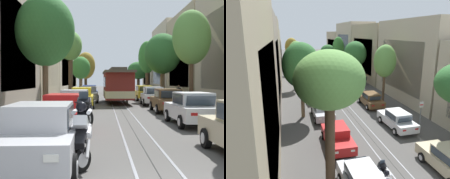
% 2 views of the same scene
% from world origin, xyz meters
% --- Properties ---
extents(ground_plane, '(164.77, 164.77, 0.00)m').
position_xyz_m(ground_plane, '(0.00, 26.36, 0.00)').
color(ground_plane, '#4C4947').
extents(trolley_track_rails, '(1.14, 73.91, 0.01)m').
position_xyz_m(trolley_track_rails, '(0.00, 30.95, 0.00)').
color(trolley_track_rails, gray).
rests_on(trolley_track_rails, ground).
extents(building_facade_left, '(5.95, 65.61, 10.41)m').
position_xyz_m(building_facade_left, '(-9.77, 26.92, 4.76)').
color(building_facade_left, tan).
rests_on(building_facade_left, ground).
extents(building_facade_right, '(5.98, 65.61, 10.47)m').
position_xyz_m(building_facade_right, '(9.72, 32.12, 4.68)').
color(building_facade_right, '#BCAD93').
rests_on(building_facade_right, ground).
extents(parked_car_silver_near_left, '(2.08, 4.40, 1.58)m').
position_xyz_m(parked_car_silver_near_left, '(-2.84, 3.06, 0.80)').
color(parked_car_silver_near_left, '#B7B7BC').
rests_on(parked_car_silver_near_left, ground).
extents(parked_car_red_second_left, '(2.04, 4.38, 1.58)m').
position_xyz_m(parked_car_red_second_left, '(-2.91, 8.56, 0.80)').
color(parked_car_red_second_left, red).
rests_on(parked_car_red_second_left, ground).
extents(parked_car_silver_mid_left, '(2.02, 4.37, 1.58)m').
position_xyz_m(parked_car_silver_mid_left, '(-3.02, 14.40, 0.80)').
color(parked_car_silver_mid_left, '#B7B7BC').
rests_on(parked_car_silver_mid_left, ground).
extents(parked_car_yellow_fourth_left, '(2.09, 4.40, 1.58)m').
position_xyz_m(parked_car_yellow_fourth_left, '(-3.00, 20.44, 0.80)').
color(parked_car_yellow_fourth_left, gold).
rests_on(parked_car_yellow_fourth_left, ground).
extents(parked_car_grey_fifth_left, '(2.02, 4.37, 1.58)m').
position_xyz_m(parked_car_grey_fifth_left, '(-2.75, 26.29, 0.80)').
color(parked_car_grey_fifth_left, slate).
rests_on(parked_car_grey_fifth_left, ground).
extents(parked_car_blue_sixth_left, '(2.10, 4.41, 1.58)m').
position_xyz_m(parked_car_blue_sixth_left, '(-2.92, 32.44, 0.80)').
color(parked_car_blue_sixth_left, '#233D93').
rests_on(parked_car_blue_sixth_left, ground).
extents(parked_car_white_second_right, '(2.08, 4.40, 1.58)m').
position_xyz_m(parked_car_white_second_right, '(2.99, 10.40, 0.80)').
color(parked_car_white_second_right, silver).
rests_on(parked_car_white_second_right, ground).
extents(parked_car_brown_mid_right, '(2.02, 4.37, 1.58)m').
position_xyz_m(parked_car_brown_mid_right, '(3.03, 16.60, 0.80)').
color(parked_car_brown_mid_right, brown).
rests_on(parked_car_brown_mid_right, ground).
extents(parked_car_white_fourth_right, '(2.09, 4.40, 1.58)m').
position_xyz_m(parked_car_white_fourth_right, '(2.97, 22.65, 0.80)').
color(parked_car_white_fourth_right, silver).
rests_on(parked_car_white_fourth_right, ground).
extents(parked_car_yellow_fifth_right, '(2.11, 4.41, 1.58)m').
position_xyz_m(parked_car_yellow_fifth_right, '(3.03, 29.38, 0.80)').
color(parked_car_yellow_fifth_right, gold).
rests_on(parked_car_yellow_fifth_right, ground).
extents(street_tree_kerb_left_second, '(3.65, 3.23, 7.42)m').
position_xyz_m(street_tree_kerb_left_second, '(-4.87, 15.03, 5.20)').
color(street_tree_kerb_left_second, brown).
rests_on(street_tree_kerb_left_second, ground).
extents(street_tree_kerb_left_mid, '(2.30, 2.29, 7.08)m').
position_xyz_m(street_tree_kerb_left_mid, '(-4.59, 27.38, 5.43)').
color(street_tree_kerb_left_mid, '#4C3826').
rests_on(street_tree_kerb_left_mid, ground).
extents(street_tree_kerb_left_fourth, '(2.62, 2.46, 5.39)m').
position_xyz_m(street_tree_kerb_left_fourth, '(-4.43, 39.28, 3.78)').
color(street_tree_kerb_left_fourth, brown).
rests_on(street_tree_kerb_left_fourth, ground).
extents(street_tree_kerb_left_far, '(3.32, 2.87, 7.02)m').
position_xyz_m(street_tree_kerb_left_far, '(-4.42, 51.17, 4.64)').
color(street_tree_kerb_left_far, '#4C3826').
rests_on(street_tree_kerb_left_far, ground).
extents(street_tree_kerb_right_second, '(2.64, 2.13, 6.97)m').
position_xyz_m(street_tree_kerb_right_second, '(4.75, 16.99, 5.06)').
color(street_tree_kerb_right_second, '#4C3826').
rests_on(street_tree_kerb_right_second, ground).
extents(street_tree_kerb_right_mid, '(3.68, 3.83, 6.95)m').
position_xyz_m(street_tree_kerb_right_mid, '(4.76, 27.93, 4.84)').
color(street_tree_kerb_right_mid, brown).
rests_on(street_tree_kerb_right_mid, ground).
extents(street_tree_kerb_right_fourth, '(2.39, 1.97, 7.44)m').
position_xyz_m(street_tree_kerb_right_fourth, '(4.60, 38.47, 5.12)').
color(street_tree_kerb_right_fourth, '#4C3826').
rests_on(street_tree_kerb_right_fourth, ground).
extents(street_tree_kerb_right_far, '(3.72, 3.23, 5.29)m').
position_xyz_m(street_tree_kerb_right_far, '(4.62, 49.73, 3.75)').
color(street_tree_kerb_right_far, brown).
rests_on(street_tree_kerb_right_far, ground).
extents(cable_car_trolley, '(2.78, 9.17, 3.28)m').
position_xyz_m(cable_car_trolley, '(-0.00, 25.03, 1.66)').
color(cable_car_trolley, maroon).
rests_on(cable_car_trolley, ground).
extents(motorcycle_with_rider, '(0.50, 1.82, 1.88)m').
position_xyz_m(motorcycle_with_rider, '(-1.79, 2.94, 0.99)').
color(motorcycle_with_rider, black).
rests_on(motorcycle_with_rider, ground).
extents(pedestrian_on_left_pavement, '(0.55, 0.41, 1.67)m').
position_xyz_m(pedestrian_on_left_pavement, '(6.05, 26.29, 0.95)').
color(pedestrian_on_left_pavement, '#282D38').
rests_on(pedestrian_on_left_pavement, ground).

